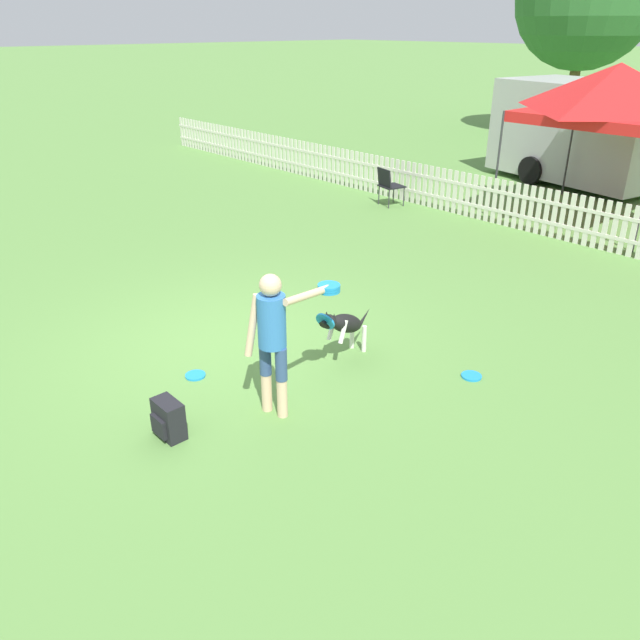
# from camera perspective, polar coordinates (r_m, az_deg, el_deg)

# --- Properties ---
(ground_plane) EXTENTS (240.00, 240.00, 0.00)m
(ground_plane) POSITION_cam_1_polar(r_m,az_deg,el_deg) (7.96, -8.04, -2.06)
(ground_plane) COLOR #5B8C42
(handler_person) EXTENTS (0.46, 1.00, 1.53)m
(handler_person) POSITION_cam_1_polar(r_m,az_deg,el_deg) (6.09, -4.09, -0.80)
(handler_person) COLOR beige
(handler_person) RESTS_ON ground_plane
(leaping_dog) EXTENTS (0.43, 1.07, 0.78)m
(leaping_dog) POSITION_cam_1_polar(r_m,az_deg,el_deg) (7.27, 2.24, -0.37)
(leaping_dog) COLOR black
(leaping_dog) RESTS_ON ground_plane
(frisbee_near_handler) EXTENTS (0.23, 0.23, 0.02)m
(frisbee_near_handler) POSITION_cam_1_polar(r_m,az_deg,el_deg) (7.34, 13.68, -5.00)
(frisbee_near_handler) COLOR #1E8CD8
(frisbee_near_handler) RESTS_ON ground_plane
(frisbee_near_dog) EXTENTS (0.23, 0.23, 0.02)m
(frisbee_near_dog) POSITION_cam_1_polar(r_m,az_deg,el_deg) (7.29, -11.33, -4.99)
(frisbee_near_dog) COLOR #1E8CD8
(frisbee_near_dog) RESTS_ON ground_plane
(backpack_on_grass) EXTENTS (0.34, 0.23, 0.39)m
(backpack_on_grass) POSITION_cam_1_polar(r_m,az_deg,el_deg) (6.26, -13.71, -8.82)
(backpack_on_grass) COLOR black
(backpack_on_grass) RESTS_ON ground_plane
(picket_fence) EXTENTS (25.72, 0.04, 0.89)m
(picket_fence) POSITION_cam_1_polar(r_m,az_deg,el_deg) (12.73, 18.72, 9.60)
(picket_fence) COLOR silver
(picket_fence) RESTS_ON ground_plane
(folding_chair_green_right) EXTENTS (0.56, 0.58, 0.83)m
(folding_chair_green_right) POSITION_cam_1_polar(r_m,az_deg,el_deg) (14.00, 6.29, 12.31)
(folding_chair_green_right) COLOR #333338
(folding_chair_green_right) RESTS_ON ground_plane
(canopy_tent_main) EXTENTS (2.95, 2.95, 3.00)m
(canopy_tent_main) POSITION_cam_1_polar(r_m,az_deg,el_deg) (13.76, 25.45, 18.23)
(canopy_tent_main) COLOR #333338
(canopy_tent_main) RESTS_ON ground_plane
(equipment_trailer) EXTENTS (5.08, 3.04, 2.40)m
(equipment_trailer) POSITION_cam_1_polar(r_m,az_deg,el_deg) (17.28, 23.12, 15.63)
(equipment_trailer) COLOR #B7B7B7
(equipment_trailer) RESTS_ON ground_plane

